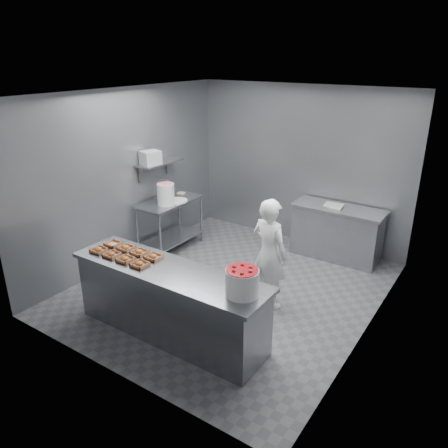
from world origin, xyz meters
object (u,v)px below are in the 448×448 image
at_px(tray_0, 99,250).
at_px(worker, 269,254).
at_px(tray_1, 112,254).
at_px(tray_4, 113,244).
at_px(tray_6, 139,252).
at_px(appliance, 151,158).
at_px(glaze_bucket, 166,194).
at_px(strawberry_tub, 242,281).
at_px(tray_5, 126,248).
at_px(tray_2, 125,259).
at_px(service_counter, 170,302).
at_px(tray_3, 140,264).
at_px(prep_table, 170,217).
at_px(tray_7, 154,257).
at_px(back_counter, 337,232).

bearing_deg(tray_0, worker, 38.99).
bearing_deg(tray_1, tray_4, 134.31).
bearing_deg(tray_6, appliance, 127.62).
relative_size(glaze_bucket, appliance, 1.50).
xyz_separation_m(tray_6, strawberry_tub, (1.61, -0.12, 0.13)).
xyz_separation_m(worker, glaze_bucket, (-2.23, 0.50, 0.32)).
xyz_separation_m(tray_0, tray_5, (0.24, 0.24, 0.00)).
relative_size(worker, glaze_bucket, 3.53).
height_order(tray_2, tray_4, tray_2).
bearing_deg(tray_6, tray_0, -153.18).
bearing_deg(service_counter, appliance, 136.44).
bearing_deg(tray_5, tray_0, -134.68).
distance_m(tray_0, tray_3, 0.72).
bearing_deg(appliance, tray_5, -42.16).
relative_size(prep_table, tray_1, 6.40).
height_order(tray_5, tray_7, same).
xyz_separation_m(back_counter, worker, (-0.23, -1.97, 0.32)).
bearing_deg(tray_1, tray_2, 0.00).
xyz_separation_m(back_counter, tray_0, (-1.96, -3.37, 0.47)).
relative_size(tray_5, appliance, 0.64).
bearing_deg(glaze_bucket, tray_2, -62.51).
xyz_separation_m(service_counter, strawberry_tub, (1.03, -0.00, 0.60)).
relative_size(tray_1, tray_3, 1.00).
distance_m(back_counter, appliance, 3.35).
relative_size(back_counter, glaze_bucket, 3.42).
height_order(tray_1, glaze_bucket, glaze_bucket).
height_order(tray_3, tray_5, same).
distance_m(service_counter, tray_2, 0.76).
distance_m(tray_4, tray_7, 0.72).
bearing_deg(tray_2, tray_4, 153.03).
bearing_deg(prep_table, back_counter, 27.01).
xyz_separation_m(service_counter, glaze_bucket, (-1.57, 1.77, 0.64)).
xyz_separation_m(tray_4, strawberry_tub, (2.08, -0.12, 0.14)).
bearing_deg(worker, tray_6, 54.22).
relative_size(tray_0, worker, 0.12).
distance_m(tray_2, tray_7, 0.34).
xyz_separation_m(service_counter, tray_6, (-0.58, 0.12, 0.47)).
relative_size(tray_3, strawberry_tub, 0.52).
xyz_separation_m(prep_table, tray_5, (0.83, -1.83, 0.33)).
bearing_deg(tray_0, tray_2, 0.00).
bearing_deg(tray_5, back_counter, 61.20).
xyz_separation_m(tray_0, worker, (1.73, 1.40, -0.15)).
bearing_deg(tray_0, tray_6, 26.82).
height_order(prep_table, tray_0, tray_0).
height_order(tray_2, appliance, appliance).
xyz_separation_m(tray_0, strawberry_tub, (2.09, 0.12, 0.13)).
bearing_deg(glaze_bucket, back_counter, 30.93).
height_order(prep_table, tray_1, tray_1).
bearing_deg(tray_7, prep_table, 125.62).
xyz_separation_m(tray_6, glaze_bucket, (-0.99, 1.65, 0.17)).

